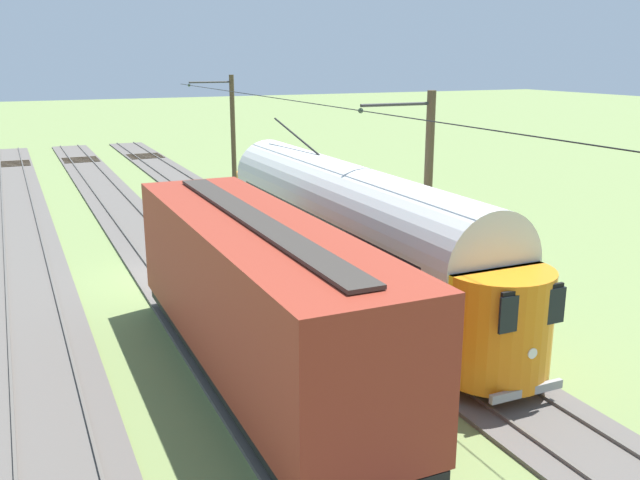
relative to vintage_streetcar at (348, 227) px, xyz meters
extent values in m
plane|color=olive|center=(4.77, -4.27, -2.26)|extent=(220.00, 220.00, 0.00)
cube|color=#56514C|center=(0.00, -4.27, -2.21)|extent=(2.80, 80.00, 0.10)
cube|color=#59544C|center=(0.72, -4.27, -2.12)|extent=(0.07, 80.00, 0.08)
cube|color=#59544C|center=(-0.72, -4.27, -2.12)|extent=(0.07, 80.00, 0.08)
cube|color=#2D2316|center=(0.00, -36.27, -2.16)|extent=(2.50, 0.24, 0.08)
cube|color=#2D2316|center=(0.00, -35.62, -2.16)|extent=(2.50, 0.24, 0.08)
cube|color=#2D2316|center=(0.00, -34.97, -2.16)|extent=(2.50, 0.24, 0.08)
cube|color=#2D2316|center=(0.00, -34.32, -2.16)|extent=(2.50, 0.24, 0.08)
cube|color=#2D2316|center=(0.00, -33.67, -2.16)|extent=(2.50, 0.24, 0.08)
cube|color=#56514C|center=(4.77, -4.27, -2.21)|extent=(2.80, 80.00, 0.10)
cube|color=#59544C|center=(5.49, -4.27, -2.12)|extent=(0.07, 80.00, 0.08)
cube|color=#59544C|center=(4.05, -4.27, -2.12)|extent=(0.07, 80.00, 0.08)
cube|color=#2D2316|center=(4.77, -36.27, -2.16)|extent=(2.50, 0.24, 0.08)
cube|color=#2D2316|center=(4.77, -35.62, -2.16)|extent=(2.50, 0.24, 0.08)
cube|color=#2D2316|center=(4.77, -34.97, -2.16)|extent=(2.50, 0.24, 0.08)
cube|color=#2D2316|center=(4.77, -34.32, -2.16)|extent=(2.50, 0.24, 0.08)
cube|color=#2D2316|center=(4.77, -33.67, -2.16)|extent=(2.50, 0.24, 0.08)
cube|color=#56514C|center=(9.54, -4.27, -2.21)|extent=(2.80, 80.00, 0.10)
cube|color=#59544C|center=(10.26, -4.27, -2.12)|extent=(0.07, 80.00, 0.08)
cube|color=#59544C|center=(8.82, -4.27, -2.12)|extent=(0.07, 80.00, 0.08)
cube|color=#2D2316|center=(9.54, -36.27, -2.16)|extent=(2.50, 0.24, 0.08)
cube|color=#2D2316|center=(9.54, -35.62, -2.16)|extent=(2.50, 0.24, 0.08)
cube|color=#2D2316|center=(9.54, -34.97, -2.16)|extent=(2.50, 0.24, 0.08)
cube|color=#2D2316|center=(9.54, -34.32, -2.16)|extent=(2.50, 0.24, 0.08)
cube|color=#2D2316|center=(9.54, -33.67, -2.16)|extent=(2.50, 0.24, 0.08)
cube|color=orange|center=(0.00, -0.01, -1.56)|extent=(2.65, 15.08, 0.55)
cube|color=orange|center=(0.00, -0.01, -0.81)|extent=(2.55, 15.08, 0.95)
cube|color=yellow|center=(0.00, -0.01, 0.19)|extent=(2.55, 15.08, 1.05)
cylinder|color=silver|center=(0.00, -0.01, 0.72)|extent=(2.65, 14.78, 2.65)
cylinder|color=orange|center=(0.00, 7.48, -0.56)|extent=(2.55, 2.55, 2.55)
cylinder|color=orange|center=(0.00, -7.50, -0.56)|extent=(2.55, 2.55, 2.55)
cube|color=black|center=(0.00, 8.62, 0.46)|extent=(1.63, 0.08, 0.36)
cube|color=black|center=(0.00, 8.66, 0.14)|extent=(1.73, 0.06, 0.80)
cube|color=black|center=(1.29, -0.01, 0.19)|extent=(0.04, 12.67, 0.80)
cube|color=black|center=(-1.29, -0.01, 0.19)|extent=(0.04, 12.67, 0.80)
cylinder|color=silver|center=(0.00, 8.75, -0.81)|extent=(0.24, 0.06, 0.24)
cube|color=gray|center=(0.00, 8.68, -1.73)|extent=(1.94, 0.12, 0.20)
cylinder|color=black|center=(0.00, -4.38, 2.50)|extent=(0.07, 4.24, 0.99)
cylinder|color=black|center=(0.72, 4.82, -1.70)|extent=(0.10, 0.76, 0.76)
cylinder|color=black|center=(-0.72, 4.82, -1.70)|extent=(0.10, 0.76, 0.76)
cylinder|color=black|center=(0.72, -4.83, -1.70)|extent=(0.10, 0.76, 0.76)
cylinder|color=black|center=(-0.72, -4.83, -1.70)|extent=(0.10, 0.76, 0.76)
cube|color=maroon|center=(4.77, 4.65, 0.07)|extent=(2.90, 12.15, 3.20)
cube|color=#332D28|center=(4.77, 4.65, 1.73)|extent=(0.70, 10.93, 0.08)
cube|color=black|center=(4.77, 4.65, -1.73)|extent=(2.70, 12.15, 0.36)
cube|color=black|center=(3.29, 4.65, -0.19)|extent=(0.06, 2.20, 2.56)
cylinder|color=black|center=(4.05, 0.40, -1.66)|extent=(0.10, 0.84, 0.84)
cylinder|color=black|center=(5.49, 0.40, -1.66)|extent=(0.10, 0.84, 0.84)
cylinder|color=black|center=(4.05, 8.90, -1.66)|extent=(0.10, 0.84, 0.84)
cylinder|color=black|center=(5.49, 8.90, -1.66)|extent=(0.10, 0.84, 0.84)
cylinder|color=#4C3D28|center=(-2.49, -20.05, 1.02)|extent=(0.28, 0.28, 6.57)
cylinder|color=#2D2D2D|center=(-1.25, -20.05, 3.91)|extent=(2.49, 0.10, 0.10)
sphere|color=#334733|center=(0.00, -20.05, 3.76)|extent=(0.16, 0.16, 0.16)
cylinder|color=#4C3D28|center=(-2.49, 0.73, 1.02)|extent=(0.28, 0.28, 6.57)
cylinder|color=#2D2D2D|center=(-1.25, 0.73, 3.91)|extent=(2.49, 0.10, 0.10)
sphere|color=#334733|center=(0.00, 0.73, 3.76)|extent=(0.16, 0.16, 0.16)
cylinder|color=black|center=(-1.25, -20.05, 3.91)|extent=(2.49, 0.02, 0.02)
camera|label=1|loc=(9.78, 19.30, 5.33)|focal=38.83mm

